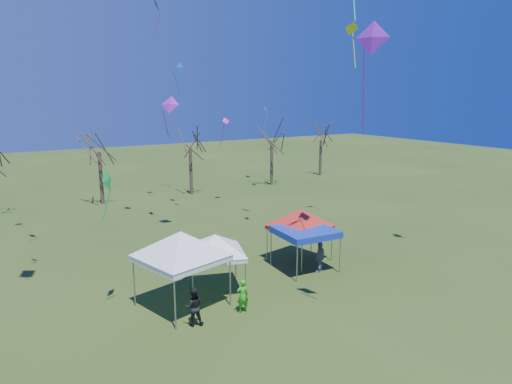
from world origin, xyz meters
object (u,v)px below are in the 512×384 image
tree_4 (272,128)px  tent_red (300,213)px  tent_white_west (181,237)px  tent_blue (305,232)px  person_dark (194,307)px  tree_3 (190,132)px  tree_2 (98,133)px  person_grey (320,257)px  person_green (243,296)px  tent_white_mid (215,238)px  tree_5 (321,127)px

tree_4 → tent_red: size_ratio=2.00×
tree_4 → tent_white_west: (-19.33, -22.21, -2.74)m
tent_blue → person_dark: bearing=-160.9°
tree_3 → tent_blue: 21.95m
tree_2 → person_grey: (6.38, -22.59, -5.44)m
tree_3 → tent_red: 20.60m
person_dark → tree_3: bearing=-93.3°
tent_red → person_green: tent_red is taller
tent_white_west → person_dark: (-0.28, -1.90, -2.49)m
person_green → person_dark: size_ratio=0.93×
tent_blue → person_green: (-5.51, -2.75, -1.36)m
tent_white_mid → tent_blue: tent_white_mid is taller
tent_white_west → person_dark: 3.15m
tree_3 → tent_red: bearing=-95.4°
tree_5 → tree_2: bearing=-176.3°
tree_4 → tent_white_mid: size_ratio=2.20×
tent_red → person_green: bearing=-146.9°
tree_3 → tent_blue: (-2.45, -21.45, -3.95)m
tree_2 → tree_4: bearing=-1.2°
tree_3 → person_dark: size_ratio=4.81×
tree_5 → person_dark: tree_5 is taller
tree_4 → person_dark: (-19.61, -24.11, -5.24)m
tree_4 → person_green: bearing=-125.6°
person_grey → tent_white_mid: bearing=-35.3°
tree_4 → tent_blue: size_ratio=2.52×
tent_white_mid → tent_red: tent_red is taller
person_green → person_dark: person_dark is taller
tent_blue → person_green: 6.31m
tree_2 → tent_blue: bearing=-74.7°
tree_5 → tent_white_west: (-27.70, -24.28, -2.41)m
tree_2 → tree_3: (8.40, -0.33, -0.21)m
tree_5 → tree_3: bearing=-173.5°
tree_4 → person_grey: 25.48m
tent_white_west → person_dark: bearing=-98.3°
person_grey → tent_white_west: bearing=-27.8°
tree_3 → tent_white_west: size_ratio=1.76×
tent_white_mid → person_dark: size_ratio=2.18×
tree_4 → tent_white_mid: bearing=-128.9°
tree_4 → tent_white_west: 29.58m
tree_2 → tree_3: bearing=-2.3°
tree_5 → tent_white_mid: size_ratio=2.08×
tree_3 → tree_5: bearing=6.5°
tree_5 → person_green: size_ratio=4.86×
tree_5 → person_green: tree_5 is taller
tent_white_mid → tent_red: bearing=11.4°
tree_5 → person_dark: 38.63m
tree_5 → tent_white_mid: tree_5 is taller
tree_2 → person_green: 25.15m
tree_2 → tree_3: 8.41m
person_green → person_dark: (-2.32, 0.04, 0.05)m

